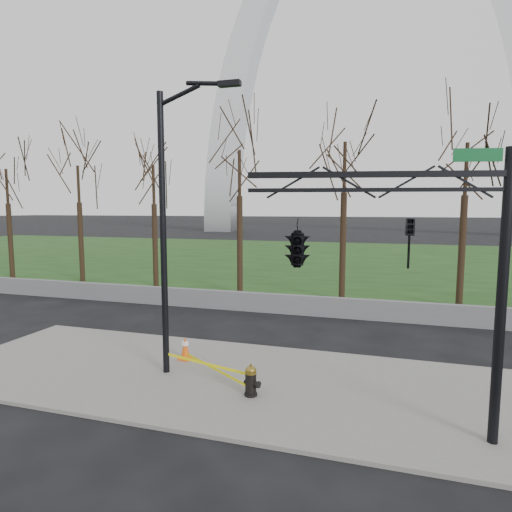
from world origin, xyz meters
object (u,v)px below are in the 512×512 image
(traffic_signal_mast, at_px, (336,243))
(fire_hydrant, at_px, (251,381))
(street_light, at_px, (170,214))
(traffic_cone, at_px, (185,348))

(traffic_signal_mast, bearing_deg, fire_hydrant, 138.05)
(fire_hydrant, bearing_deg, traffic_signal_mast, -10.08)
(fire_hydrant, height_order, street_light, street_light)
(traffic_signal_mast, bearing_deg, traffic_cone, 135.88)
(street_light, bearing_deg, fire_hydrant, -18.35)
(traffic_cone, bearing_deg, traffic_signal_mast, -32.61)
(traffic_cone, xyz_separation_m, traffic_signal_mast, (4.97, -3.18, 3.68))
(traffic_cone, distance_m, street_light, 4.37)
(traffic_cone, bearing_deg, fire_hydrant, -34.25)
(traffic_cone, height_order, traffic_signal_mast, traffic_signal_mast)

